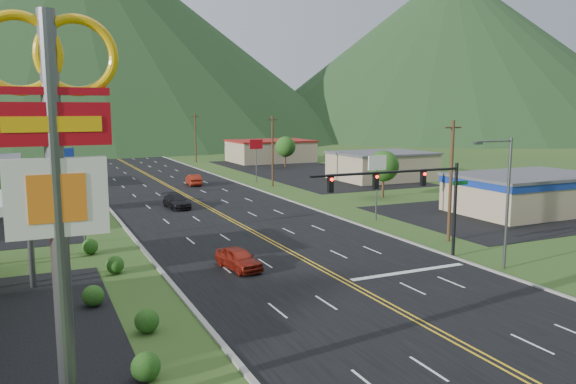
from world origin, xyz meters
name	(u,v)px	position (x,y,z in m)	size (l,w,h in m)	color
ground	(483,356)	(0.00, 0.00, 0.00)	(500.00, 500.00, 0.00)	#27491A
road	(483,356)	(0.00, 0.00, 0.00)	(20.00, 460.00, 0.04)	black
pylon_sign	(54,158)	(-17.00, 2.00, 9.30)	(4.32, 0.60, 14.00)	#59595E
traffic_signal	(411,189)	(6.48, 14.00, 5.33)	(13.10, 0.43, 7.00)	black
streetlight_east	(505,195)	(11.18, 10.00, 5.18)	(3.28, 0.25, 9.00)	#59595E
streetlight_west	(74,148)	(-11.68, 70.00, 5.18)	(3.28, 0.25, 9.00)	#59595E
building_east_near	(527,191)	(30.00, 25.00, 2.27)	(15.40, 10.40, 4.10)	tan
building_east_mid	(382,166)	(32.00, 55.00, 2.16)	(14.40, 11.40, 4.30)	tan
building_east_far	(270,151)	(28.00, 90.00, 2.26)	(16.40, 12.40, 4.50)	tan
pole_sign_west_a	(82,182)	(-14.00, 30.00, 5.05)	(2.00, 0.18, 6.40)	#59595E
pole_sign_west_b	(65,160)	(-14.00, 52.00, 5.05)	(2.00, 0.18, 6.40)	#59595E
pole_sign_east_a	(377,169)	(13.00, 28.00, 5.05)	(2.00, 0.18, 6.40)	#59595E
pole_sign_east_b	(256,149)	(13.00, 60.00, 5.05)	(2.00, 0.18, 6.40)	#59595E
tree_west_a	(6,179)	(-20.00, 45.00, 3.89)	(3.84, 3.84, 5.82)	#382314
tree_east_a	(383,166)	(22.00, 40.00, 3.89)	(3.84, 3.84, 5.82)	#382314
tree_east_b	(285,147)	(26.00, 78.00, 3.89)	(3.84, 3.84, 5.82)	#382314
utility_pole_a	(451,180)	(13.50, 18.00, 5.13)	(1.60, 0.28, 10.00)	#382314
utility_pole_b	(273,150)	(13.50, 55.00, 5.13)	(1.60, 0.28, 10.00)	#382314
utility_pole_c	(196,137)	(13.50, 95.00, 5.13)	(1.60, 0.28, 10.00)	#382314
utility_pole_d	(155,131)	(13.50, 135.00, 5.13)	(1.60, 0.28, 10.00)	#382314
mountain_n	(71,26)	(0.00, 220.00, 42.50)	(220.00, 220.00, 85.00)	#193819
mountain_ne	(449,52)	(147.84, 176.19, 35.00)	(180.00, 180.00, 70.00)	#193819
car_red_near	(239,259)	(-5.20, 17.42, 0.75)	(1.76, 4.37, 1.49)	maroon
car_dark_mid	(177,202)	(-3.25, 42.90, 0.74)	(2.08, 5.11, 1.48)	black
car_red_far	(194,180)	(3.50, 60.54, 0.78)	(1.64, 4.72, 1.55)	maroon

